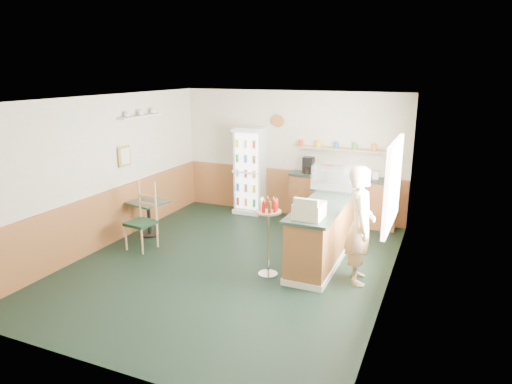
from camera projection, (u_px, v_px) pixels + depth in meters
The scene contains 13 objects.
ground at pixel (231, 264), 7.59m from camera, with size 6.00×6.00×0.00m, color black.
room_envelope at pixel (237, 165), 7.93m from camera, with size 5.04×6.02×2.72m.
service_counter at pixel (328, 228), 7.91m from camera, with size 0.68×3.01×1.01m.
back_counter at pixel (342, 198), 9.48m from camera, with size 2.24×0.42×1.69m.
drinks_fridge at pixel (250, 171), 10.10m from camera, with size 0.63×0.53×1.91m.
display_case at pixel (337, 178), 8.13m from camera, with size 0.84×0.44×0.48m.
cash_register at pixel (309, 210), 6.69m from camera, with size 0.41×0.43×0.23m, color beige.
shopkeeper at pixel (360, 225), 6.75m from camera, with size 0.60×0.43×1.79m, color tan.
condiment_stand at pixel (268, 225), 6.97m from camera, with size 0.39×0.39×1.23m.
newspaper_rack at pixel (307, 222), 7.93m from camera, with size 0.09×0.42×0.68m.
cafe_table at pixel (149, 212), 8.76m from camera, with size 0.74×0.74×0.69m.
cafe_chair at pixel (144, 214), 8.16m from camera, with size 0.50×0.50×1.21m.
dog_doorstop at pixel (290, 248), 7.88m from camera, with size 0.25×0.32×0.30m.
Camera 1 is at (3.15, -6.28, 3.13)m, focal length 32.00 mm.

